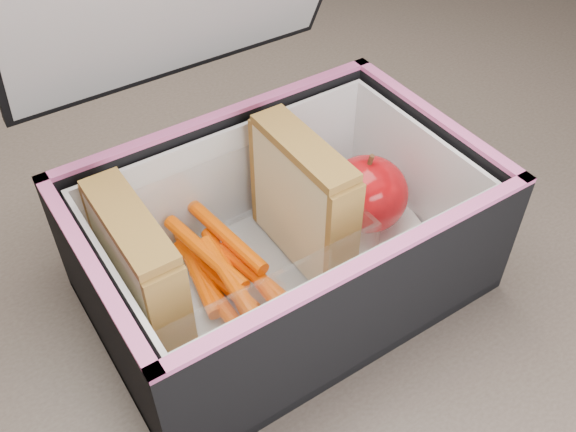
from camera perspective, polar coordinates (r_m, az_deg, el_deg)
kitchen_table at (r=0.62m, az=2.21°, el=-8.67°), size 1.20×0.80×0.75m
lunch_bag at (r=0.48m, az=-0.65°, el=-0.94°), size 0.29×0.28×0.28m
plastic_tub at (r=0.48m, az=-5.36°, el=-3.50°), size 0.18×0.13×0.07m
sandwich_left at (r=0.45m, az=-12.97°, el=-5.09°), size 0.03×0.10×0.11m
sandwich_right at (r=0.49m, az=1.29°, el=1.34°), size 0.03×0.10×0.11m
carrot_sticks at (r=0.49m, az=-5.40°, el=-5.09°), size 0.06×0.14×0.03m
paper_napkin at (r=0.55m, az=7.18°, el=-0.68°), size 0.10×0.10×0.01m
red_apple at (r=0.53m, az=7.02°, el=1.96°), size 0.07×0.07×0.07m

